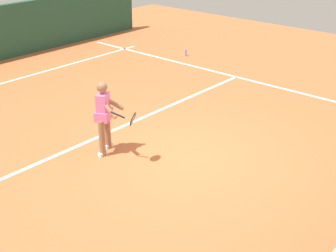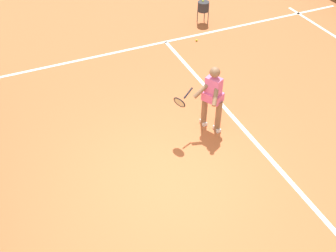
# 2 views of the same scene
# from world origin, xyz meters

# --- Properties ---
(ground_plane) EXTENTS (24.38, 24.38, 0.00)m
(ground_plane) POSITION_xyz_m (0.00, 0.00, 0.00)
(ground_plane) COLOR #C66638
(service_line_marking) EXTENTS (9.88, 0.10, 0.01)m
(service_line_marking) POSITION_xyz_m (0.00, -2.02, 0.00)
(service_line_marking) COLOR white
(service_line_marking) RESTS_ON ground
(sideline_right_marking) EXTENTS (0.10, 16.76, 0.01)m
(sideline_right_marking) POSITION_xyz_m (4.94, 0.00, 0.00)
(sideline_right_marking) COLOR white
(sideline_right_marking) RESTS_ON ground
(tennis_player) EXTENTS (0.68, 1.13, 1.55)m
(tennis_player) POSITION_xyz_m (0.96, -1.35, 0.85)
(tennis_player) COLOR #8C6647
(tennis_player) RESTS_ON ground
(tennis_ball_near) EXTENTS (0.07, 0.07, 0.07)m
(tennis_ball_near) POSITION_xyz_m (4.61, -2.88, 0.03)
(tennis_ball_near) COLOR #D1E533
(tennis_ball_near) RESTS_ON ground
(ball_hopper) EXTENTS (0.36, 0.36, 0.74)m
(ball_hopper) POSITION_xyz_m (5.62, -3.61, 0.55)
(ball_hopper) COLOR #333338
(ball_hopper) RESTS_ON ground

